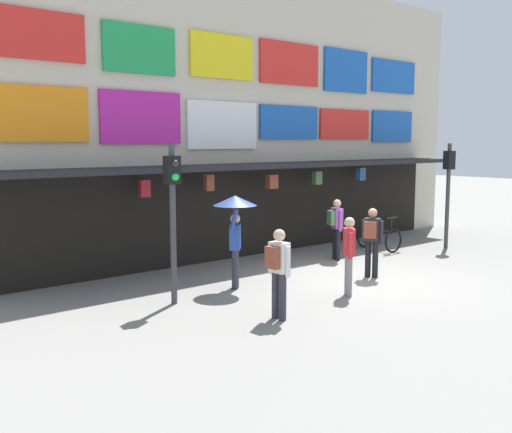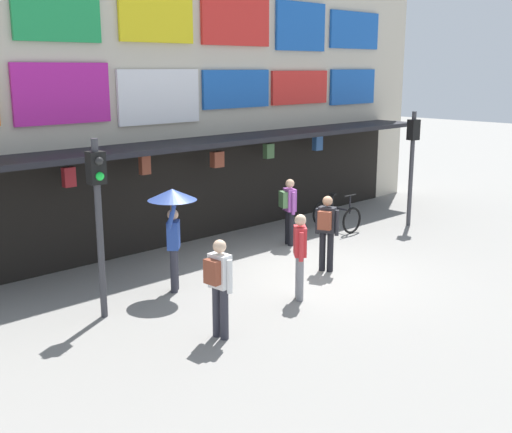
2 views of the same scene
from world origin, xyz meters
The scene contains 10 objects.
ground_plane centered at (0.00, 0.00, 0.00)m, with size 80.00×80.00×0.00m, color gray.
shopfront centered at (0.00, 4.57, 3.96)m, with size 18.00×2.60×8.00m.
traffic_light_near centered at (-4.68, 1.00, 2.14)m, with size 0.30×0.34×3.20m.
traffic_light_far centered at (5.10, 1.02, 2.14)m, with size 0.32×0.35×3.20m.
bicycle_parked centered at (3.24, 2.11, 0.39)m, with size 0.78×1.20×1.05m.
pedestrian_in_green centered at (0.19, -0.07, 0.98)m, with size 0.44×0.50×1.68m.
pedestrian_with_umbrella centered at (-2.96, 1.21, 1.64)m, with size 0.96×0.96×2.08m.
pedestrian_in_blue centered at (-3.80, -1.14, 0.98)m, with size 0.37×0.53×1.68m.
pedestrian_in_red centered at (1.15, 1.96, 0.98)m, with size 0.44×0.50×1.68m.
pedestrian_in_purple centered at (-1.50, -0.83, 0.95)m, with size 0.40×0.42×1.68m.
Camera 2 is at (-10.14, -8.60, 4.36)m, focal length 44.57 mm.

